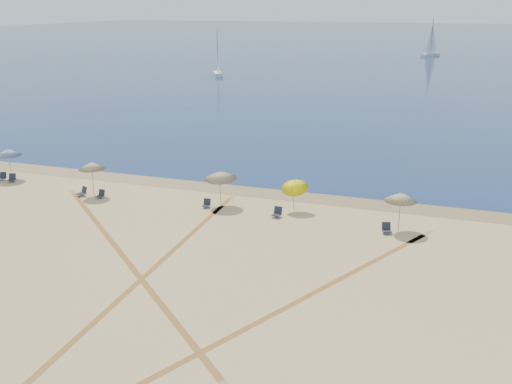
# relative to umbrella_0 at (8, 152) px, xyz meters

# --- Properties ---
(ground) EXTENTS (160.00, 160.00, 0.00)m
(ground) POSITION_rel_umbrella_0_xyz_m (21.78, -20.74, -2.24)
(ground) COLOR tan
(ground) RESTS_ON ground
(ocean) EXTENTS (500.00, 500.00, 0.00)m
(ocean) POSITION_rel_umbrella_0_xyz_m (21.78, 204.26, -2.23)
(ocean) COLOR #0C2151
(ocean) RESTS_ON ground
(wet_sand) EXTENTS (500.00, 500.00, 0.00)m
(wet_sand) POSITION_rel_umbrella_0_xyz_m (21.78, 3.26, -2.23)
(wet_sand) COLOR olive
(wet_sand) RESTS_ON ground
(umbrella_0) EXTENTS (2.14, 2.14, 2.58)m
(umbrella_0) POSITION_rel_umbrella_0_xyz_m (0.00, 0.00, 0.00)
(umbrella_0) COLOR gray
(umbrella_0) RESTS_ON ground
(umbrella_1) EXTENTS (1.96, 1.96, 2.65)m
(umbrella_1) POSITION_rel_umbrella_0_xyz_m (9.02, -1.57, 0.06)
(umbrella_1) COLOR gray
(umbrella_1) RESTS_ON ground
(umbrella_2) EXTENTS (2.30, 2.34, 2.63)m
(umbrella_2) POSITION_rel_umbrella_0_xyz_m (19.05, -0.62, 0.01)
(umbrella_2) COLOR gray
(umbrella_2) RESTS_ON ground
(umbrella_3) EXTENTS (1.89, 1.96, 2.51)m
(umbrella_3) POSITION_rel_umbrella_0_xyz_m (24.38, -0.06, -0.34)
(umbrella_3) COLOR gray
(umbrella_3) RESTS_ON ground
(umbrella_4) EXTENTS (2.08, 2.08, 2.57)m
(umbrella_4) POSITION_rel_umbrella_0_xyz_m (31.75, -1.47, -0.01)
(umbrella_4) COLOR gray
(umbrella_4) RESTS_ON ground
(chair_0) EXTENTS (0.71, 0.77, 0.66)m
(chair_0) POSITION_rel_umbrella_0_xyz_m (-0.36, -0.61, -1.95)
(chair_0) COLOR black
(chair_0) RESTS_ON ground
(chair_1) EXTENTS (0.75, 0.80, 0.66)m
(chair_1) POSITION_rel_umbrella_0_xyz_m (0.70, -0.72, -1.95)
(chair_1) COLOR black
(chair_1) RESTS_ON ground
(chair_2) EXTENTS (0.80, 0.85, 0.69)m
(chair_2) POSITION_rel_umbrella_0_xyz_m (8.34, -2.02, -1.94)
(chair_2) COLOR black
(chair_2) RESTS_ON ground
(chair_3) EXTENTS (0.53, 0.62, 0.61)m
(chair_3) POSITION_rel_umbrella_0_xyz_m (9.92, -2.01, -1.97)
(chair_3) COLOR black
(chair_3) RESTS_ON ground
(chair_4) EXTENTS (0.58, 0.65, 0.61)m
(chair_4) POSITION_rel_umbrella_0_xyz_m (18.29, -1.43, -1.97)
(chair_4) COLOR black
(chair_4) RESTS_ON ground
(chair_5) EXTENTS (0.62, 0.71, 0.69)m
(chair_5) POSITION_rel_umbrella_0_xyz_m (23.64, -1.68, -1.93)
(chair_5) COLOR black
(chair_5) RESTS_ON ground
(chair_6) EXTENTS (0.73, 0.79, 0.67)m
(chair_6) POSITION_rel_umbrella_0_xyz_m (31.08, -2.28, -1.94)
(chair_6) COLOR black
(chair_6) RESTS_ON ground
(sailboat_1) EXTENTS (3.95, 5.79, 8.58)m
(sailboat_1) POSITION_rel_umbrella_0_xyz_m (-11.64, 73.06, 0.36)
(sailboat_1) COLOR white
(sailboat_1) RESTS_ON ocean
(sailboat_2) EXTENTS (4.75, 6.61, 9.89)m
(sailboat_2) POSITION_rel_umbrella_0_xyz_m (25.68, 133.31, 0.75)
(sailboat_2) COLOR white
(sailboat_2) RESTS_ON ocean
(tire_tracks) EXTENTS (49.49, 42.39, 0.00)m
(tire_tracks) POSITION_rel_umbrella_0_xyz_m (21.48, -12.48, -2.24)
(tire_tracks) COLOR tan
(tire_tracks) RESTS_ON ground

